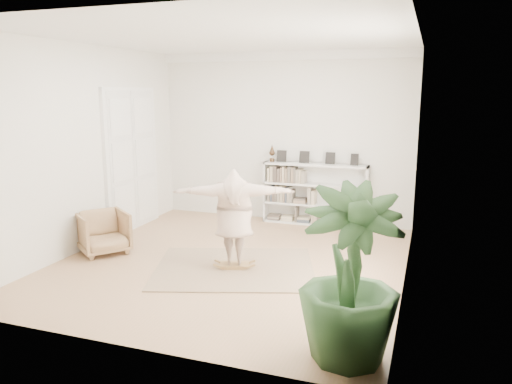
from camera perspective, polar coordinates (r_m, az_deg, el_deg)
floor at (r=8.39m, az=-2.75°, el=-7.96°), size 6.00×6.00×0.00m
room_shell at (r=10.72m, az=3.20°, el=15.30°), size 6.00×6.00×6.00m
doors at (r=10.43m, az=-13.99°, el=3.47°), size 0.09×1.78×2.92m
bookshelf at (r=10.61m, az=6.70°, el=-0.33°), size 2.20×0.35×1.64m
armchair at (r=9.13m, az=-17.05°, el=-4.44°), size 1.12×1.11×0.74m
rug at (r=8.08m, az=-2.47°, el=-8.66°), size 3.00×2.68×0.02m
rocker_board at (r=8.06m, az=-2.47°, el=-8.30°), size 0.52×0.40×0.10m
person at (r=7.82m, az=-2.52°, el=-2.64°), size 1.95×1.07×1.53m
houseplant at (r=5.27m, az=10.66°, el=-9.31°), size 1.33×1.33×1.87m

